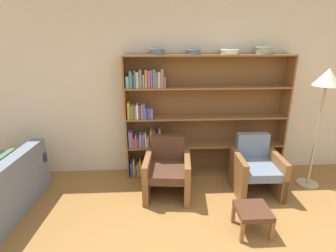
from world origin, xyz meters
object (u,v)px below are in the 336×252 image
floor_lamp (326,86)px  bowl_stoneware (229,51)px  bowl_cream (263,50)px  bookshelf (191,118)px  armchair_cushioned (256,167)px  bowl_terracotta (157,51)px  armchair_leather (167,170)px  footstool (253,213)px  bowl_slate (193,51)px

floor_lamp → bowl_stoneware: bearing=159.8°
bowl_stoneware → bowl_cream: bowl_cream is taller
bookshelf → armchair_cushioned: bearing=-33.7°
armchair_cushioned → bowl_terracotta: bearing=-20.9°
armchair_leather → floor_lamp: (2.20, 0.10, 1.17)m
armchair_cushioned → footstool: (-0.35, -0.88, -0.11)m
bowl_stoneware → armchair_leather: bowl_stoneware is taller
bookshelf → armchair_leather: size_ratio=3.12×
bowl_terracotta → floor_lamp: bearing=-11.3°
bookshelf → armchair_leather: bearing=-124.8°
armchair_cushioned → footstool: bearing=69.0°
bookshelf → bowl_cream: 1.46m
floor_lamp → footstool: (-1.26, -0.98, -1.28)m
bowl_cream → armchair_leather: (-1.44, -0.57, -1.64)m
bowl_slate → armchair_cushioned: (0.89, -0.57, -1.62)m
bowl_cream → footstool: bowl_cream is taller
bowl_stoneware → footstool: (0.01, -1.44, -1.73)m
bowl_terracotta → bowl_stoneware: bearing=0.0°
floor_lamp → bookshelf: bearing=164.7°
armchair_leather → footstool: 1.29m
bowl_stoneware → footstool: 2.25m
bookshelf → bowl_terracotta: size_ratio=11.66×
bowl_slate → bowl_stoneware: 0.53m
bowl_terracotta → armchair_leather: size_ratio=0.27×
bowl_slate → bowl_stoneware: size_ratio=0.76×
bowl_terracotta → bowl_cream: 1.55m
armchair_leather → armchair_cushioned: bearing=-174.2°
bowl_terracotta → armchair_cushioned: (1.42, -0.57, -1.62)m
bowl_cream → footstool: size_ratio=0.66×
bowl_stoneware → armchair_cushioned: size_ratio=0.35×
bowl_stoneware → footstool: size_ratio=0.75×
bookshelf → armchair_leather: 0.94m
bowl_terracotta → footstool: size_ratio=0.58×
bowl_slate → bowl_cream: bearing=0.0°
bowl_slate → bowl_cream: bowl_cream is taller
armchair_leather → footstool: armchair_leather is taller
bowl_terracotta → armchair_leather: 1.72m
bowl_cream → floor_lamp: bearing=-31.3°
bowl_terracotta → footstool: bearing=-53.7°
bowl_slate → footstool: bowl_slate is taller
armchair_leather → bowl_cream: bearing=-152.7°
bookshelf → bowl_slate: 1.02m
bowl_slate → bowl_stoneware: (0.53, 0.00, 0.00)m
bowl_stoneware → armchair_cushioned: bowl_stoneware is taller
bookshelf → bowl_terracotta: 1.15m
bookshelf → floor_lamp: bookshelf is taller
bowl_terracotta → armchair_leather: bowl_terracotta is taller
bowl_stoneware → floor_lamp: 1.42m
floor_lamp → armchair_cushioned: bearing=-173.4°
bookshelf → bowl_terracotta: bearing=-177.4°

